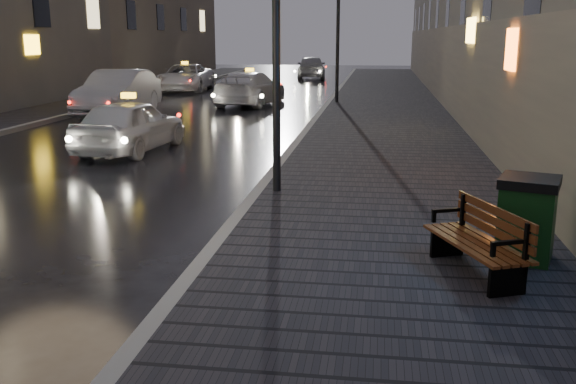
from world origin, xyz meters
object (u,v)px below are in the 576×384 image
at_px(taxi_near, 130,125).
at_px(taxi_far, 185,77).
at_px(bench, 481,240).
at_px(taxi_mid, 250,88).
at_px(trash_bin, 527,218).
at_px(lamp_far, 338,20).
at_px(car_far, 311,67).
at_px(car_left_mid, 118,93).

relative_size(taxi_near, taxi_far, 0.78).
height_order(bench, taxi_near, taxi_near).
bearing_deg(taxi_far, taxi_mid, -57.33).
bearing_deg(taxi_mid, taxi_near, 93.80).
bearing_deg(trash_bin, lamp_far, 118.97).
bearing_deg(bench, trash_bin, 21.61).
height_order(lamp_far, trash_bin, lamp_far).
bearing_deg(trash_bin, car_far, 118.45).
relative_size(lamp_far, car_far, 1.15).
relative_size(taxi_mid, taxi_far, 0.96).
height_order(bench, car_left_mid, car_left_mid).
distance_m(trash_bin, car_left_mid, 18.63).
distance_m(lamp_far, car_left_mid, 9.30).
bearing_deg(car_left_mid, taxi_near, -67.44).
bearing_deg(taxi_near, taxi_far, -72.35).
xyz_separation_m(taxi_near, taxi_far, (-4.08, 18.13, 0.03)).
bearing_deg(car_far, lamp_far, 93.63).
bearing_deg(trash_bin, taxi_near, 155.61).
bearing_deg(trash_bin, car_left_mid, 145.90).
bearing_deg(taxi_near, car_left_mid, -60.58).
height_order(lamp_far, car_far, lamp_far).
distance_m(taxi_mid, car_far, 17.44).
bearing_deg(car_left_mid, lamp_far, 27.63).
xyz_separation_m(lamp_far, car_far, (-2.88, 17.07, -2.71)).
relative_size(taxi_near, car_left_mid, 0.79).
height_order(trash_bin, taxi_far, taxi_far).
relative_size(trash_bin, car_far, 0.23).
xyz_separation_m(lamp_far, taxi_near, (-4.41, -11.75, -2.82)).
distance_m(taxi_near, car_far, 28.86).
distance_m(bench, car_left_mid, 18.75).
bearing_deg(bench, taxi_near, 109.95).
xyz_separation_m(trash_bin, car_far, (-6.49, 36.22, 0.10)).
bearing_deg(car_far, bench, 93.11).
distance_m(lamp_far, taxi_near, 12.86).
bearing_deg(car_left_mid, taxi_far, 92.01).
height_order(car_left_mid, taxi_mid, car_left_mid).
distance_m(car_left_mid, car_far, 22.01).
bearing_deg(trash_bin, taxi_far, 133.65).
height_order(taxi_near, car_left_mid, car_left_mid).
xyz_separation_m(trash_bin, taxi_mid, (-7.25, 18.80, 0.02)).
distance_m(trash_bin, car_far, 36.79).
bearing_deg(lamp_far, taxi_near, -110.55).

